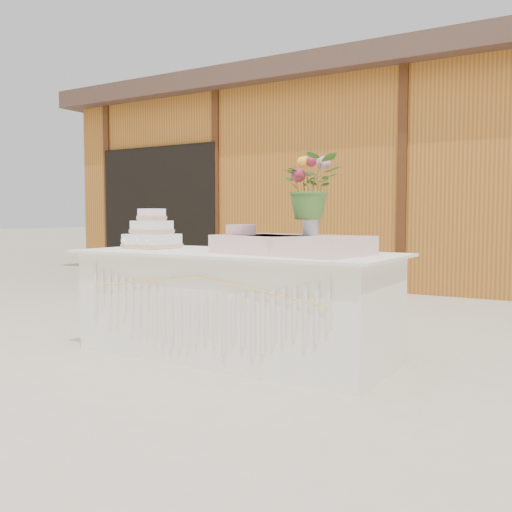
% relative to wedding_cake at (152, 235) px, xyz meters
% --- Properties ---
extents(ground, '(80.00, 80.00, 0.00)m').
position_rel_wedding_cake_xyz_m(ground, '(0.78, 0.01, -0.88)').
color(ground, beige).
rests_on(ground, ground).
extents(barn, '(12.60, 4.60, 3.30)m').
position_rel_wedding_cake_xyz_m(barn, '(0.77, 6.00, 0.80)').
color(barn, '#AB6823').
rests_on(barn, ground).
extents(cake_table, '(2.40, 1.00, 0.77)m').
position_rel_wedding_cake_xyz_m(cake_table, '(0.78, 0.00, -0.49)').
color(cake_table, white).
rests_on(cake_table, ground).
extents(wedding_cake, '(0.37, 0.37, 0.32)m').
position_rel_wedding_cake_xyz_m(wedding_cake, '(0.00, 0.00, 0.00)').
color(wedding_cake, white).
rests_on(wedding_cake, cake_table).
extents(pink_cake_stand, '(0.27, 0.27, 0.20)m').
position_rel_wedding_cake_xyz_m(pink_cake_stand, '(0.87, -0.04, 0.00)').
color(pink_cake_stand, white).
rests_on(pink_cake_stand, cake_table).
extents(satin_runner, '(1.09, 0.74, 0.13)m').
position_rel_wedding_cake_xyz_m(satin_runner, '(1.26, -0.02, -0.04)').
color(satin_runner, '#FFD3CD').
rests_on(satin_runner, cake_table).
extents(flower_vase, '(0.12, 0.12, 0.16)m').
position_rel_wedding_cake_xyz_m(flower_vase, '(1.38, 0.04, 0.10)').
color(flower_vase, silver).
rests_on(flower_vase, satin_runner).
extents(bouquet, '(0.51, 0.48, 0.44)m').
position_rel_wedding_cake_xyz_m(bouquet, '(1.38, 0.04, 0.39)').
color(bouquet, '#406D2B').
rests_on(bouquet, flower_vase).
extents(loose_flowers, '(0.15, 0.30, 0.02)m').
position_rel_wedding_cake_xyz_m(loose_flowers, '(-0.27, 0.15, -0.10)').
color(loose_flowers, pink).
rests_on(loose_flowers, cake_table).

